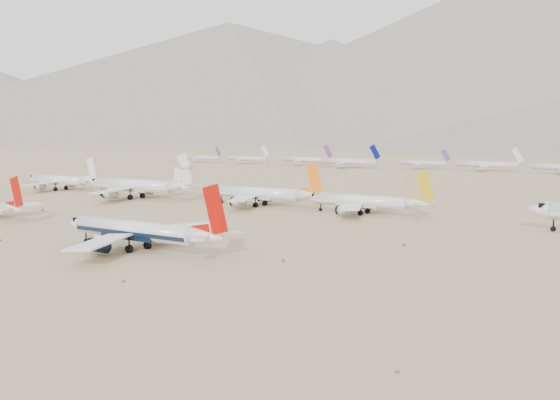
# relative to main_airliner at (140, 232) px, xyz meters

# --- Properties ---
(ground) EXTENTS (7000.00, 7000.00, 0.00)m
(ground) POSITION_rel_main_airliner_xyz_m (7.16, 5.96, -4.27)
(ground) COLOR #88714F
(ground) RESTS_ON ground
(main_airliner) EXTENTS (43.98, 42.95, 15.52)m
(main_airliner) POSITION_rel_main_airliner_xyz_m (0.00, 0.00, 0.00)
(main_airliner) COLOR white
(main_airliner) RESTS_ON ground
(row2_gold_tail) EXTENTS (40.59, 39.70, 14.45)m
(row2_gold_tail) POSITION_rel_main_airliner_xyz_m (15.18, 81.20, -0.22)
(row2_gold_tail) COLOR white
(row2_gold_tail) RESTS_ON ground
(row2_orange_tail) EXTENTS (44.41, 43.45, 15.84)m
(row2_orange_tail) POSITION_rel_main_airliner_xyz_m (-24.12, 81.37, 0.18)
(row2_orange_tail) COLOR white
(row2_orange_tail) RESTS_ON ground
(row2_white_trijet) EXTENTS (51.39, 50.23, 18.21)m
(row2_white_trijet) POSITION_rel_main_airliner_xyz_m (-77.50, 75.91, 1.01)
(row2_white_trijet) COLOR white
(row2_white_trijet) RESTS_ON ground
(row2_white_twin) EXTENTS (42.96, 42.03, 15.35)m
(row2_white_twin) POSITION_rel_main_airliner_xyz_m (-132.87, 83.59, 0.05)
(row2_white_twin) COLOR white
(row2_white_twin) RESTS_ON ground
(distant_storage_row) EXTENTS (615.56, 67.20, 16.12)m
(distant_storage_row) POSITION_rel_main_airliner_xyz_m (31.52, 325.12, 0.17)
(distant_storage_row) COLOR silver
(distant_storage_row) RESTS_ON ground
(desert_scrub) EXTENTS (261.14, 121.67, 0.63)m
(desert_scrub) POSITION_rel_main_airliner_xyz_m (9.43, -23.25, -3.98)
(desert_scrub) COLOR brown
(desert_scrub) RESTS_ON ground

